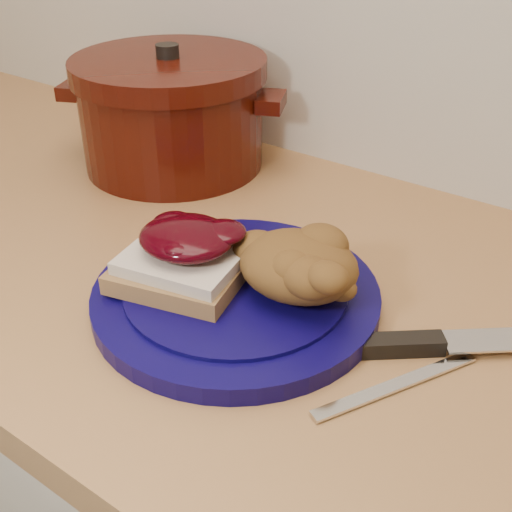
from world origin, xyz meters
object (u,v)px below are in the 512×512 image
Objects in this scene: plate at (236,296)px; chef_knife at (427,344)px; dutch_oven at (172,112)px; pepper_grinder at (180,101)px; butter_knife at (397,385)px.

plate is 0.19m from chef_knife.
chef_knife is 0.50m from dutch_oven.
dutch_oven reaches higher than pepper_grinder.
plate is 1.17× the size of chef_knife.
chef_knife is at bearing 13.16° from plate.
plate is 0.36m from dutch_oven.
chef_knife is at bearing 26.68° from butter_knife.
butter_knife is at bearing -27.40° from dutch_oven.
pepper_grinder is (-0.50, 0.30, 0.07)m from butter_knife.
plate is 0.18m from butter_knife.
butter_knife is at bearing -30.86° from pepper_grinder.
chef_knife is 0.06m from butter_knife.
pepper_grinder is (-0.50, 0.24, 0.06)m from chef_knife.
plate is at bearing 112.46° from butter_knife.
pepper_grinder is at bearing 138.44° from plate.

